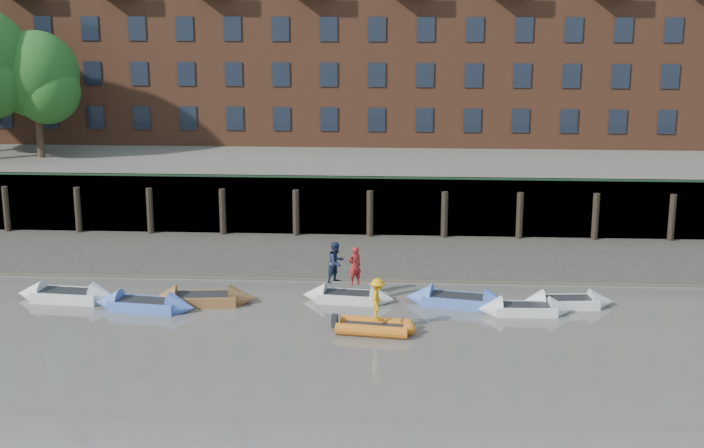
# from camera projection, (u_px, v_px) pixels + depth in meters

# --- Properties ---
(ground) EXTENTS (220.00, 220.00, 0.00)m
(ground) POSITION_uv_depth(u_px,v_px,m) (405.00, 410.00, 31.79)
(ground) COLOR #605A52
(ground) RESTS_ON ground
(foreshore) EXTENTS (110.00, 8.00, 0.50)m
(foreshore) POSITION_uv_depth(u_px,v_px,m) (407.00, 257.00, 49.22)
(foreshore) COLOR #3D382F
(foreshore) RESTS_ON ground
(mud_band) EXTENTS (110.00, 1.60, 0.10)m
(mud_band) POSITION_uv_depth(u_px,v_px,m) (406.00, 277.00, 45.93)
(mud_band) COLOR #4C4336
(mud_band) RESTS_ON ground
(river_wall) EXTENTS (110.00, 1.23, 3.30)m
(river_wall) POSITION_uv_depth(u_px,v_px,m) (407.00, 207.00, 53.08)
(river_wall) COLOR #2D2A26
(river_wall) RESTS_ON ground
(bank_terrace) EXTENTS (110.00, 28.00, 3.20)m
(bank_terrace) POSITION_uv_depth(u_px,v_px,m) (408.00, 162.00, 66.27)
(bank_terrace) COLOR #5E594D
(bank_terrace) RESTS_ON ground
(rowboat_0) EXTENTS (4.68, 1.76, 1.33)m
(rowboat_0) POSITION_uv_depth(u_px,v_px,m) (68.00, 295.00, 42.55)
(rowboat_0) COLOR silver
(rowboat_0) RESTS_ON ground
(rowboat_1) EXTENTS (4.54, 1.85, 1.28)m
(rowboat_1) POSITION_uv_depth(u_px,v_px,m) (145.00, 305.00, 41.37)
(rowboat_1) COLOR #4A6CC4
(rowboat_1) RESTS_ON ground
(rowboat_2) EXTENTS (4.62, 1.79, 1.31)m
(rowboat_2) POSITION_uv_depth(u_px,v_px,m) (203.00, 299.00, 42.08)
(rowboat_2) COLOR brown
(rowboat_2) RESTS_ON ground
(rowboat_3) EXTENTS (4.14, 1.64, 1.17)m
(rowboat_3) POSITION_uv_depth(u_px,v_px,m) (348.00, 297.00, 42.45)
(rowboat_3) COLOR silver
(rowboat_3) RESTS_ON ground
(rowboat_4) EXTENTS (4.69, 2.17, 1.31)m
(rowboat_4) POSITION_uv_depth(u_px,v_px,m) (458.00, 300.00, 41.90)
(rowboat_4) COLOR #4A6CC4
(rowboat_4) RESTS_ON ground
(rowboat_5) EXTENTS (4.00, 1.29, 1.15)m
(rowboat_5) POSITION_uv_depth(u_px,v_px,m) (525.00, 309.00, 40.89)
(rowboat_5) COLOR silver
(rowboat_5) RESTS_ON ground
(rowboat_6) EXTENTS (4.14, 1.57, 1.17)m
(rowboat_6) POSITION_uv_depth(u_px,v_px,m) (567.00, 302.00, 41.74)
(rowboat_6) COLOR silver
(rowboat_6) RESTS_ON ground
(rib_tender) EXTENTS (3.19, 1.85, 0.54)m
(rib_tender) POSITION_uv_depth(u_px,v_px,m) (377.00, 327.00, 38.71)
(rib_tender) COLOR #CA6616
(rib_tender) RESTS_ON ground
(person_rower_a) EXTENTS (0.74, 0.68, 1.70)m
(person_rower_a) POSITION_uv_depth(u_px,v_px,m) (355.00, 266.00, 42.03)
(person_rower_a) COLOR maroon
(person_rower_a) RESTS_ON rowboat_3
(person_rower_b) EXTENTS (1.08, 1.11, 1.81)m
(person_rower_b) POSITION_uv_depth(u_px,v_px,m) (336.00, 262.00, 42.36)
(person_rower_b) COLOR #19233F
(person_rower_b) RESTS_ON rowboat_3
(person_rib_crew) EXTENTS (0.68, 1.12, 1.70)m
(person_rib_crew) POSITION_uv_depth(u_px,v_px,m) (378.00, 299.00, 38.53)
(person_rib_crew) COLOR orange
(person_rib_crew) RESTS_ON rib_tender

